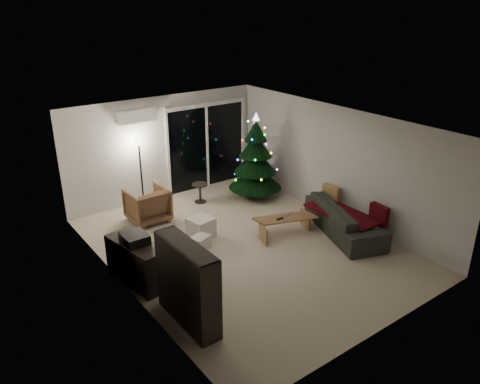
# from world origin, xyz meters

# --- Properties ---
(room) EXTENTS (6.50, 7.51, 2.60)m
(room) POSITION_xyz_m (0.46, 1.49, 1.02)
(room) COLOR beige
(room) RESTS_ON ground
(bookshelf) EXTENTS (0.36, 1.33, 1.32)m
(bookshelf) POSITION_xyz_m (-2.25, -1.35, 0.66)
(bookshelf) COLOR black
(bookshelf) RESTS_ON floor
(media_cabinet) EXTENTS (0.66, 1.29, 0.77)m
(media_cabinet) POSITION_xyz_m (-2.25, 0.10, 0.38)
(media_cabinet) COLOR black
(media_cabinet) RESTS_ON floor
(stereo) EXTENTS (0.39, 0.46, 0.16)m
(stereo) POSITION_xyz_m (-2.25, 0.10, 0.85)
(stereo) COLOR black
(stereo) RESTS_ON media_cabinet
(armchair) EXTENTS (0.82, 0.85, 0.77)m
(armchair) POSITION_xyz_m (-1.03, 2.20, 0.38)
(armchair) COLOR brown
(armchair) RESTS_ON floor
(ottoman) EXTENTS (0.53, 0.53, 0.41)m
(ottoman) POSITION_xyz_m (-0.47, 0.88, 0.21)
(ottoman) COLOR silver
(ottoman) RESTS_ON floor
(cardboard_box_a) EXTENTS (0.45, 0.37, 0.28)m
(cardboard_box_a) POSITION_xyz_m (-1.45, 0.17, 0.14)
(cardboard_box_a) COLOR white
(cardboard_box_a) RESTS_ON floor
(cardboard_box_b) EXTENTS (0.45, 0.39, 0.26)m
(cardboard_box_b) POSITION_xyz_m (-0.76, 0.46, 0.13)
(cardboard_box_b) COLOR white
(cardboard_box_b) RESTS_ON floor
(side_table) EXTENTS (0.47, 0.47, 0.47)m
(side_table) POSITION_xyz_m (0.45, 2.40, 0.24)
(side_table) COLOR black
(side_table) RESTS_ON floor
(floor_lamp) EXTENTS (0.26, 0.26, 1.63)m
(floor_lamp) POSITION_xyz_m (-0.78, 2.95, 0.82)
(floor_lamp) COLOR black
(floor_lamp) RESTS_ON floor
(sofa) EXTENTS (1.58, 2.36, 0.64)m
(sofa) POSITION_xyz_m (2.05, -0.75, 0.32)
(sofa) COLOR #353A30
(sofa) RESTS_ON floor
(sofa_throw) EXTENTS (0.69, 1.59, 0.05)m
(sofa_throw) POSITION_xyz_m (1.95, -0.75, 0.46)
(sofa_throw) COLOR #48080A
(sofa_throw) RESTS_ON sofa
(cushion_a) EXTENTS (0.16, 0.43, 0.42)m
(cushion_a) POSITION_xyz_m (2.30, -0.10, 0.58)
(cushion_a) COLOR #A47E54
(cushion_a) RESTS_ON sofa
(cushion_b) EXTENTS (0.16, 0.43, 0.42)m
(cushion_b) POSITION_xyz_m (2.30, -1.40, 0.58)
(cushion_b) COLOR #48080A
(cushion_b) RESTS_ON sofa
(coffee_table) EXTENTS (1.30, 0.81, 0.39)m
(coffee_table) POSITION_xyz_m (0.99, -0.08, 0.19)
(coffee_table) COLOR olive
(coffee_table) RESTS_ON floor
(remote_a) EXTENTS (0.15, 0.05, 0.02)m
(remote_a) POSITION_xyz_m (0.84, -0.08, 0.40)
(remote_a) COLOR black
(remote_a) RESTS_ON coffee_table
(remote_b) EXTENTS (0.15, 0.09, 0.02)m
(remote_b) POSITION_xyz_m (1.09, -0.03, 0.40)
(remote_b) COLOR slate
(remote_b) RESTS_ON coffee_table
(christmas_tree) EXTENTS (1.71, 1.71, 2.11)m
(christmas_tree) POSITION_xyz_m (1.75, 1.91, 1.06)
(christmas_tree) COLOR black
(christmas_tree) RESTS_ON floor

